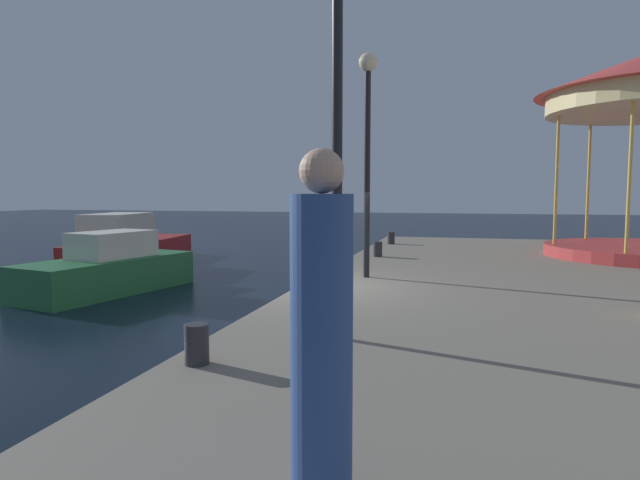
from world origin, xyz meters
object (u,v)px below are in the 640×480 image
(lamp_post_mid_promenade, at_px, (337,71))
(bollard_center, at_px, (391,238))
(person_mid_promenade, at_px, (321,337))
(bollard_south, at_px, (197,344))
(motorboat_green, at_px, (108,269))
(motorboat_red, at_px, (129,245))
(lamp_post_far_end, at_px, (367,126))
(bollard_north, at_px, (378,249))

(lamp_post_mid_promenade, relative_size, bollard_center, 11.15)
(bollard_center, distance_m, person_mid_promenade, 15.23)
(bollard_south, bearing_deg, bollard_center, 89.11)
(motorboat_green, xyz_separation_m, bollard_south, (6.05, -6.88, 0.42))
(motorboat_red, bearing_deg, motorboat_green, -60.35)
(lamp_post_far_end, xyz_separation_m, bollard_south, (-0.65, -5.90, -2.80))
(motorboat_red, relative_size, lamp_post_mid_promenade, 1.39)
(motorboat_green, relative_size, bollard_north, 11.79)
(lamp_post_mid_promenade, xyz_separation_m, bollard_south, (-1.11, -1.28, -2.83))
(motorboat_red, distance_m, lamp_post_mid_promenade, 15.01)
(bollard_north, bearing_deg, person_mid_promenade, -82.78)
(motorboat_red, relative_size, person_mid_promenade, 3.24)
(lamp_post_far_end, bearing_deg, motorboat_green, 171.67)
(person_mid_promenade, bearing_deg, motorboat_red, 127.62)
(lamp_post_far_end, distance_m, person_mid_promenade, 8.20)
(motorboat_red, distance_m, bollard_center, 9.24)
(lamp_post_mid_promenade, relative_size, person_mid_promenade, 2.33)
(motorboat_red, bearing_deg, lamp_post_mid_promenade, -46.74)
(motorboat_green, distance_m, lamp_post_mid_promenade, 9.66)
(lamp_post_mid_promenade, distance_m, bollard_center, 12.28)
(lamp_post_mid_promenade, relative_size, lamp_post_far_end, 1.01)
(motorboat_green, bearing_deg, bollard_north, 22.17)
(lamp_post_far_end, xyz_separation_m, bollard_north, (-0.32, 3.58, -2.80))
(bollard_north, distance_m, person_mid_promenade, 11.54)
(bollard_center, relative_size, bollard_north, 1.00)
(motorboat_red, xyz_separation_m, bollard_center, (9.15, 1.23, 0.35))
(lamp_post_far_end, height_order, bollard_south, lamp_post_far_end)
(bollard_south, height_order, bollard_north, same)
(motorboat_red, height_order, bollard_center, motorboat_red)
(bollard_north, bearing_deg, bollard_center, 91.91)
(lamp_post_far_end, relative_size, bollard_north, 10.99)
(bollard_south, height_order, person_mid_promenade, person_mid_promenade)
(lamp_post_far_end, bearing_deg, lamp_post_mid_promenade, -84.30)
(lamp_post_far_end, bearing_deg, bollard_north, 95.17)
(lamp_post_far_end, height_order, bollard_center, lamp_post_far_end)
(lamp_post_far_end, height_order, person_mid_promenade, lamp_post_far_end)
(motorboat_green, xyz_separation_m, person_mid_promenade, (7.83, -8.83, 1.12))
(bollard_center, bearing_deg, person_mid_promenade, -84.07)
(lamp_post_mid_promenade, height_order, bollard_center, lamp_post_mid_promenade)
(bollard_north, height_order, person_mid_promenade, person_mid_promenade)
(lamp_post_far_end, distance_m, bollard_north, 4.55)
(motorboat_green, relative_size, lamp_post_far_end, 1.07)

